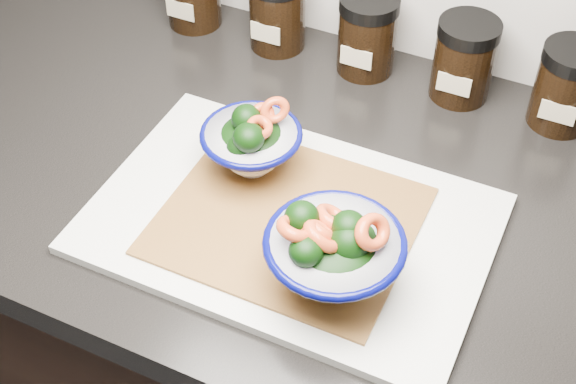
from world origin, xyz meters
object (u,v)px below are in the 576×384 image
at_px(bowl_left, 252,143).
at_px(spice_jar_d, 464,60).
at_px(spice_jar_e, 567,86).
at_px(bowl_right, 333,253).
at_px(spice_jar_c, 367,34).
at_px(cutting_board, 290,223).
at_px(spice_jar_b, 277,11).

relative_size(bowl_left, spice_jar_d, 1.08).
bearing_deg(spice_jar_e, bowl_left, -140.03).
bearing_deg(bowl_right, spice_jar_c, 106.29).
bearing_deg(spice_jar_e, spice_jar_c, 180.00).
relative_size(bowl_right, spice_jar_e, 1.30).
height_order(cutting_board, bowl_left, bowl_left).
height_order(bowl_right, spice_jar_c, bowl_right).
distance_m(bowl_left, spice_jar_e, 0.41).
bearing_deg(spice_jar_b, spice_jar_c, 0.00).
distance_m(spice_jar_c, spice_jar_e, 0.27).
height_order(bowl_right, spice_jar_d, bowl_right).
distance_m(spice_jar_b, spice_jar_c, 0.14).
bearing_deg(spice_jar_b, bowl_right, -57.10).
height_order(bowl_left, spice_jar_c, bowl_left).
bearing_deg(spice_jar_c, cutting_board, -84.03).
bearing_deg(bowl_right, spice_jar_e, 67.65).
distance_m(cutting_board, spice_jar_b, 0.37).
bearing_deg(spice_jar_e, cutting_board, -126.54).
bearing_deg(bowl_right, cutting_board, 140.64).
relative_size(spice_jar_d, spice_jar_e, 1.00).
bearing_deg(spice_jar_b, cutting_board, -62.02).
bearing_deg(spice_jar_b, spice_jar_e, 0.00).
xyz_separation_m(cutting_board, spice_jar_e, (0.24, 0.32, 0.05)).
height_order(bowl_left, spice_jar_d, bowl_left).
xyz_separation_m(bowl_left, spice_jar_e, (0.31, 0.26, 0.00)).
height_order(spice_jar_c, spice_jar_e, same).
bearing_deg(spice_jar_c, bowl_right, -73.71).
relative_size(cutting_board, spice_jar_c, 3.98).
bearing_deg(spice_jar_e, spice_jar_d, 180.00).
height_order(cutting_board, spice_jar_c, spice_jar_c).
xyz_separation_m(bowl_right, spice_jar_b, (-0.25, 0.38, -0.01)).
xyz_separation_m(bowl_right, spice_jar_e, (0.16, 0.38, -0.01)).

